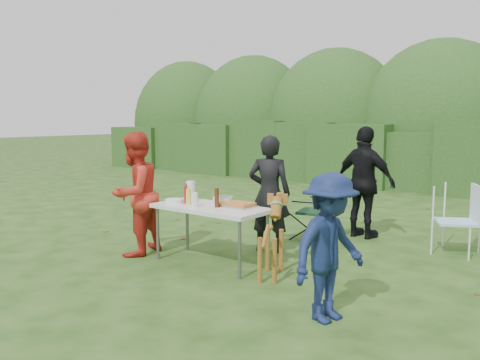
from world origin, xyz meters
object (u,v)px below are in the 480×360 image
Objects in this scene: folding_table at (211,210)px; mustard_bottle at (188,197)px; paper_towel_roll at (191,191)px; lawn_chair at (457,219)px; child at (330,248)px; ketchup_bottle at (186,195)px; person_red_jacket at (135,194)px; camping_chair at (317,208)px; person_cook at (269,194)px; dog at (271,239)px; beer_bottle at (217,198)px; person_black_puffy at (365,182)px.

folding_table is 0.35m from mustard_bottle.
lawn_chair is at bearing 38.35° from paper_towel_roll.
child is 2.53m from ketchup_bottle.
person_red_jacket is 1.21× the size of child.
person_red_jacket is 4.37m from lawn_chair.
camping_chair is 4.81× the size of mustard_bottle.
person_cook is at bearing 58.98° from child.
person_red_jacket is at bearing 74.34° from dog.
dog is (0.67, -0.94, -0.36)m from person_cook.
paper_towel_roll reaches higher than beer_bottle.
ketchup_bottle reaches higher than folding_table.
person_cook is 0.94× the size of person_black_puffy.
person_red_jacket is 1.24m from beer_bottle.
child is (1.80, -1.66, -0.12)m from person_cook.
camping_chair is at bearing -9.93° from dog.
camping_chair is 2.20m from mustard_bottle.
ketchup_bottle reaches higher than dog.
child is 5.69× the size of beer_bottle.
lawn_chair is (2.08, 1.46, -0.33)m from person_cook.
person_red_jacket reaches higher than person_cook.
camping_chair is at bearing 81.09° from beer_bottle.
camping_chair is at bearing 68.01° from ketchup_bottle.
paper_towel_roll is at bearing 116.62° from person_red_jacket.
lawn_chair is 4.00× the size of beer_bottle.
folding_table is at bearing 6.50° from ketchup_bottle.
dog is 1.36m from ketchup_bottle.
ketchup_bottle is at bearing 36.36° from person_cook.
person_cook is at bearing 11.49° from dog.
ketchup_bottle is (-1.33, -2.54, -0.01)m from person_black_puffy.
mustard_bottle is at bearing -28.72° from ketchup_bottle.
person_red_jacket is 2.07m from dog.
paper_towel_roll reaches higher than lawn_chair.
mustard_bottle is (-0.30, -0.09, 0.15)m from folding_table.
person_cook is 6.22× the size of paper_towel_roll.
ketchup_bottle is at bearing 70.38° from person_black_puffy.
folding_table is 2.18m from child.
folding_table is at bearing 18.03° from lawn_chair.
dog is 4.73× the size of mustard_bottle.
person_black_puffy is at bearing 71.78° from beer_bottle.
person_black_puffy is (0.95, 2.50, 0.17)m from folding_table.
folding_table is 0.98m from person_cook.
dog is 2.78m from lawn_chair.
mustard_bottle is 0.31m from paper_towel_roll.
ketchup_bottle is at bearing -60.74° from paper_towel_roll.
person_cook reaches higher than paper_towel_roll.
ketchup_bottle is at bearing 151.28° from mustard_bottle.
paper_towel_roll is at bearing 128.13° from mustard_bottle.
child is 1.42× the size of lawn_chair.
paper_towel_roll is (-1.44, -2.34, 0.01)m from person_black_puffy.
beer_bottle reaches higher than mustard_bottle.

